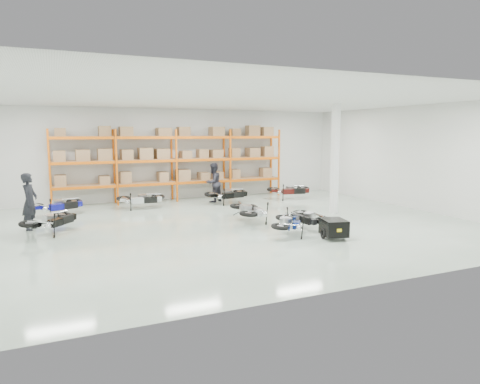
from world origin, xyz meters
name	(u,v)px	position (x,y,z in m)	size (l,w,h in m)	color
room	(221,163)	(0.00, 0.00, 2.25)	(18.00, 18.00, 18.00)	#B6CBB9
pallet_rack	(174,155)	(0.00, 6.45, 2.26)	(11.28, 0.98, 3.62)	#DD5C0B
structural_column	(335,159)	(5.20, 0.50, 2.25)	(0.25, 0.25, 4.50)	white
moto_blue_centre	(289,220)	(1.47, -2.22, 0.52)	(0.76, 1.71, 1.04)	#07154C
moto_silver_left	(249,207)	(1.14, 0.12, 0.59)	(0.85, 1.92, 1.17)	silver
moto_black_far_left	(52,217)	(-5.57, 1.14, 0.56)	(0.82, 1.84, 1.12)	black
moto_touring_right	(306,214)	(2.54, -1.59, 0.51)	(0.74, 1.67, 1.02)	black
trailer	(334,228)	(2.54, -3.19, 0.36)	(0.88, 1.51, 0.61)	black
moto_back_a	(58,202)	(-5.35, 4.34, 0.57)	(0.83, 1.87, 1.14)	navy
moto_back_b	(141,196)	(-1.96, 4.75, 0.55)	(0.80, 1.80, 1.10)	silver
moto_back_c	(228,192)	(2.06, 4.49, 0.58)	(0.84, 1.89, 1.15)	black
moto_back_d	(290,188)	(5.44, 4.52, 0.59)	(0.86, 1.93, 1.18)	#400E0C
person_left	(30,202)	(-6.25, 2.06, 0.98)	(0.71, 0.47, 1.96)	black
person_back	(213,183)	(1.60, 5.25, 0.95)	(0.92, 0.72, 1.89)	#22222A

